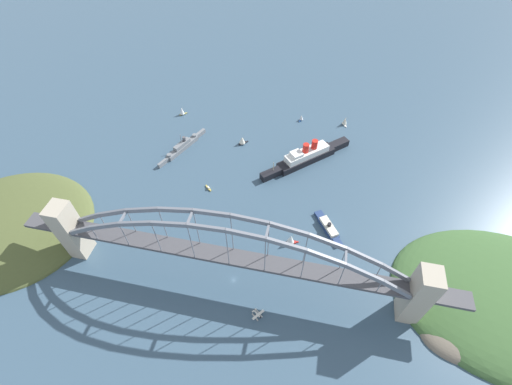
% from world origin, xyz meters
% --- Properties ---
extents(ground_plane, '(1400.00, 1400.00, 0.00)m').
position_xyz_m(ground_plane, '(0.00, 0.00, 0.00)').
color(ground_plane, '#385166').
extents(harbor_arch_bridge, '(300.72, 15.21, 70.79)m').
position_xyz_m(harbor_arch_bridge, '(0.00, 0.00, 30.47)').
color(harbor_arch_bridge, '#ADA38E').
rests_on(harbor_arch_bridge, ground).
extents(headland_west_shore, '(135.06, 123.03, 23.04)m').
position_xyz_m(headland_west_shore, '(-192.64, 5.63, 0.00)').
color(headland_west_shore, '#4C562D').
rests_on(headland_west_shore, ground).
extents(headland_east_shore, '(163.77, 120.04, 24.89)m').
position_xyz_m(headland_east_shore, '(191.63, 20.88, 0.00)').
color(headland_east_shore, '#3D6033').
rests_on(headland_east_shore, ground).
extents(ocean_liner, '(79.24, 74.39, 22.30)m').
position_xyz_m(ocean_liner, '(37.81, 135.89, 6.37)').
color(ocean_liner, black).
rests_on(ocean_liner, ground).
extents(naval_cruiser, '(28.77, 62.35, 18.27)m').
position_xyz_m(naval_cruiser, '(-85.07, 128.34, 3.37)').
color(naval_cruiser, slate).
rests_on(naval_cruiser, ground).
extents(harbor_ferry_steamer, '(25.22, 33.93, 7.74)m').
position_xyz_m(harbor_ferry_steamer, '(64.15, 59.11, 2.34)').
color(harbor_ferry_steamer, navy).
rests_on(harbor_ferry_steamer, ground).
extents(seaplane_taxiing_near_bridge, '(8.43, 8.62, 5.05)m').
position_xyz_m(seaplane_taxiing_near_bridge, '(22.48, -22.99, 2.10)').
color(seaplane_taxiing_near_bridge, '#B7B7B2').
rests_on(seaplane_taxiing_near_bridge, ground).
extents(small_boat_0, '(7.09, 6.49, 2.48)m').
position_xyz_m(small_boat_0, '(-44.27, 81.62, 0.90)').
color(small_boat_0, gold).
rests_on(small_boat_0, ground).
extents(small_boat_1, '(5.47, 7.05, 7.10)m').
position_xyz_m(small_boat_1, '(25.18, 199.57, 3.37)').
color(small_boat_1, '#234C8C').
rests_on(small_boat_1, ground).
extents(small_boat_2, '(6.70, 8.68, 10.44)m').
position_xyz_m(small_boat_2, '(71.61, 201.66, 4.81)').
color(small_boat_2, silver).
rests_on(small_boat_2, ground).
extents(small_boat_3, '(10.44, 7.21, 11.35)m').
position_xyz_m(small_boat_3, '(36.00, 39.68, 5.30)').
color(small_boat_3, '#B2231E').
rests_on(small_boat_3, ground).
extents(small_boat_4, '(9.59, 9.20, 9.97)m').
position_xyz_m(small_boat_4, '(-28.74, 148.16, 4.67)').
color(small_boat_4, black).
rests_on(small_boat_4, ground).
extents(small_boat_5, '(8.06, 7.49, 10.57)m').
position_xyz_m(small_boat_5, '(-105.66, 182.84, 4.91)').
color(small_boat_5, gold).
rests_on(small_boat_5, ground).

